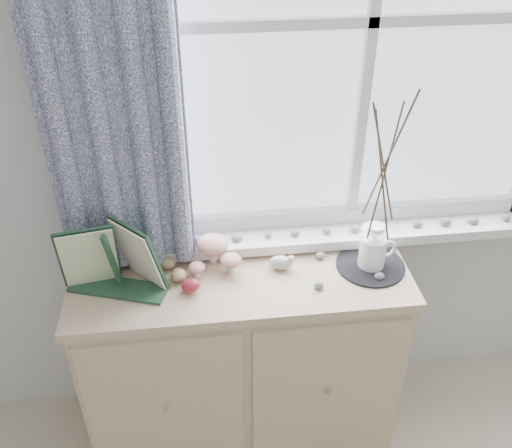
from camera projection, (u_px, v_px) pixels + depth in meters
name	position (u px, v px, depth m)	size (l,w,h in m)	color
sideboard	(242.00, 358.00, 2.25)	(1.20, 0.45, 0.85)	beige
botanical_book	(112.00, 264.00, 1.84)	(0.39, 0.13, 0.27)	#1E3F2A
toadstool_cluster	(215.00, 251.00, 2.02)	(0.19, 0.17, 0.11)	white
wooden_eggs	(179.00, 274.00, 1.97)	(0.13, 0.17, 0.07)	tan
songbird_figurine	(281.00, 262.00, 2.02)	(0.11, 0.05, 0.06)	silver
crocheted_doily	(370.00, 265.00, 2.05)	(0.25, 0.25, 0.01)	black
twig_pitcher	(385.00, 166.00, 1.81)	(0.30, 0.30, 0.72)	white
sideboard_pebbles	(326.00, 267.00, 2.03)	(0.34, 0.23, 0.02)	gray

